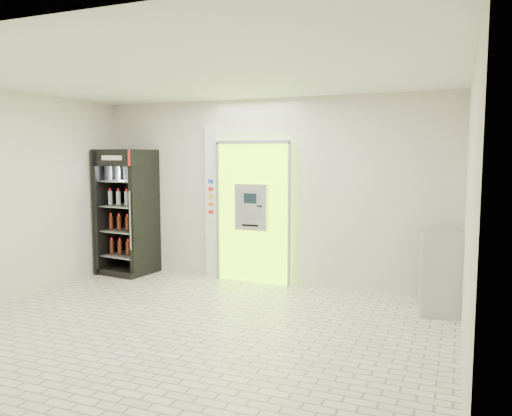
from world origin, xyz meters
The scene contains 7 objects.
ground centered at (0.00, 0.00, 0.00)m, with size 6.00×6.00×0.00m, color beige.
room_shell centered at (0.00, 0.00, 1.84)m, with size 6.00×6.00×6.00m.
atm_assembly centered at (-0.20, 2.41, 1.17)m, with size 1.30×0.24×2.33m.
pillar centered at (-0.98, 2.45, 1.30)m, with size 0.22×0.11×2.60m.
beverage_cooler centered at (-2.50, 2.13, 1.05)m, with size 0.91×0.84×2.19m.
steel_cabinet centered at (2.72, 1.90, 0.53)m, with size 0.65×0.87×1.07m.
exit_sign centered at (2.99, 1.40, 2.12)m, with size 0.02×0.22×0.26m.
Camera 1 is at (2.90, -5.10, 2.08)m, focal length 35.00 mm.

